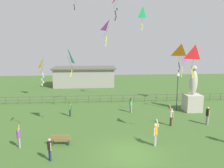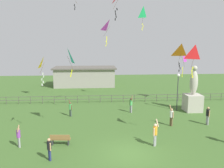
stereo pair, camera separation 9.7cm
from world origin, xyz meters
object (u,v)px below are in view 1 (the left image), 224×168
object	(u,v)px
person_3	(171,116)
kite_5	(68,56)
kite_0	(44,64)
person_1	(208,114)
kite_6	(143,13)
person_7	(155,133)
kite_2	(195,54)
person_2	(70,108)
kite_4	(181,57)
person_6	(19,136)
lamppost	(178,84)
park_bench	(60,139)
statue_monument	(192,97)
kite_3	(181,52)
kite_8	(109,27)
person_4	(50,148)
person_5	(131,104)

from	to	relation	value
person_3	kite_5	size ratio (longest dim) A/B	0.79
person_3	kite_0	xyz separation A→B (m)	(-11.00, -1.35, 4.98)
person_1	kite_6	xyz separation A→B (m)	(-4.52, 8.73, 10.22)
person_7	kite_2	world-z (taller)	kite_2
person_2	kite_4	bearing A→B (deg)	20.73
person_6	lamppost	bearing A→B (deg)	29.25
person_1	person_2	world-z (taller)	person_2
park_bench	person_7	world-z (taller)	person_7
statue_monument	person_2	bearing A→B (deg)	-175.80
lamppost	kite_3	size ratio (longest dim) A/B	1.65
person_2	kite_8	distance (m)	9.71
person_4	kite_0	distance (m)	6.70
person_3	kite_6	bearing A→B (deg)	96.67
person_2	person_3	bearing A→B (deg)	-19.83
statue_monument	person_3	world-z (taller)	statue_monument
statue_monument	person_4	world-z (taller)	statue_monument
person_7	kite_5	distance (m)	9.43
person_3	kite_4	xyz separation A→B (m)	(4.00, 8.63, 4.90)
lamppost	person_4	distance (m)	16.28
park_bench	kite_0	xyz separation A→B (m)	(-1.35, 1.99, 5.50)
kite_2	person_4	bearing A→B (deg)	-165.88
person_1	kite_3	distance (m)	6.39
park_bench	person_2	xyz separation A→B (m)	(0.02, 6.81, 0.43)
person_5	kite_2	distance (m)	10.02
person_6	kite_8	world-z (taller)	kite_8
person_4	kite_2	distance (m)	12.36
person_1	person_3	size ratio (longest dim) A/B	0.89
kite_3	person_7	bearing A→B (deg)	-125.54
lamppost	kite_0	bearing A→B (deg)	-155.00
kite_5	kite_8	world-z (taller)	kite_8
person_3	kite_0	bearing A→B (deg)	-173.01
person_7	kite_3	xyz separation A→B (m)	(3.60, 5.04, 5.78)
lamppost	kite_4	world-z (taller)	kite_4
kite_3	kite_6	world-z (taller)	kite_6
kite_4	person_2	bearing A→B (deg)	-159.27
person_1	person_7	size ratio (longest dim) A/B	0.85
person_2	person_7	world-z (taller)	person_7
kite_4	kite_5	world-z (taller)	kite_5
person_2	statue_monument	bearing A→B (deg)	4.20
kite_8	person_5	bearing A→B (deg)	-28.48
kite_3	person_6	bearing A→B (deg)	-161.50
kite_5	kite_6	world-z (taller)	kite_6
person_6	kite_8	xyz separation A→B (m)	(7.26, 9.10, 8.46)
kite_5	person_1	bearing A→B (deg)	1.12
person_7	person_6	bearing A→B (deg)	177.28
person_2	kite_0	xyz separation A→B (m)	(-1.37, -4.82, 5.06)
person_2	kite_0	world-z (taller)	kite_0
person_2	kite_4	world-z (taller)	kite_4
kite_0	kite_4	world-z (taller)	kite_4
kite_4	person_6	bearing A→B (deg)	-143.87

